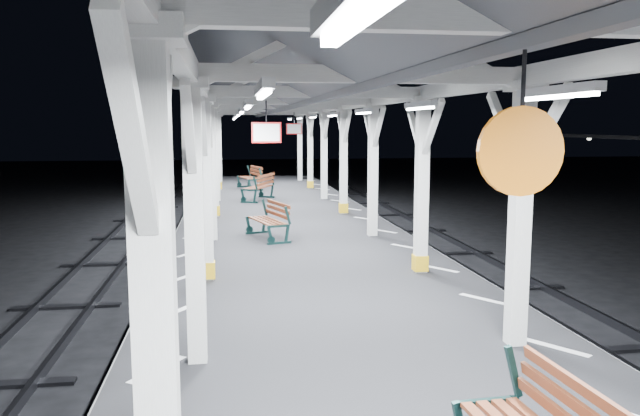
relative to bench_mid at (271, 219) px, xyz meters
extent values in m
plane|color=black|center=(0.57, -5.98, -1.48)|extent=(120.00, 120.00, 0.00)
cube|color=black|center=(0.57, -5.98, -0.98)|extent=(6.00, 50.00, 1.00)
cube|color=silver|center=(-1.88, -5.98, -0.48)|extent=(1.00, 48.00, 0.01)
cube|color=silver|center=(3.02, -5.98, -0.48)|extent=(1.00, 48.00, 0.01)
cube|color=#2D2D33|center=(-3.88, -5.98, -1.40)|extent=(0.08, 60.00, 0.16)
cube|color=#2D2D33|center=(5.02, -5.98, -1.40)|extent=(0.08, 60.00, 0.16)
cube|color=black|center=(5.57, -5.98, -1.45)|extent=(2.20, 0.22, 0.06)
cube|color=silver|center=(-1.43, -11.98, 1.12)|extent=(0.22, 0.22, 3.20)
cube|color=silver|center=(-1.43, -11.98, 2.78)|extent=(0.40, 0.40, 0.12)
cube|color=silver|center=(-1.43, -11.43, 2.27)|extent=(0.10, 0.99, 0.99)
cube|color=silver|center=(-1.43, -12.53, 2.27)|extent=(0.10, 0.99, 0.99)
cube|color=silver|center=(-1.43, -7.98, 1.12)|extent=(0.22, 0.22, 3.20)
cube|color=silver|center=(-1.43, -7.98, 2.78)|extent=(0.40, 0.40, 0.12)
cube|color=silver|center=(-1.43, -7.43, 2.27)|extent=(0.10, 0.99, 0.99)
cube|color=silver|center=(-1.43, -8.53, 2.27)|extent=(0.10, 0.99, 0.99)
cube|color=silver|center=(-1.43, -3.98, 1.12)|extent=(0.22, 0.22, 3.20)
cube|color=silver|center=(-1.43, -3.98, 2.78)|extent=(0.40, 0.40, 0.12)
cube|color=gold|center=(-1.43, -3.98, -0.30)|extent=(0.26, 0.26, 0.30)
cube|color=silver|center=(-1.43, -3.43, 2.27)|extent=(0.10, 0.99, 0.99)
cube|color=silver|center=(-1.43, -4.53, 2.27)|extent=(0.10, 0.99, 0.99)
cube|color=silver|center=(-1.43, 0.02, 1.12)|extent=(0.22, 0.22, 3.20)
cube|color=silver|center=(-1.43, 0.02, 2.78)|extent=(0.40, 0.40, 0.12)
cube|color=silver|center=(-1.43, 0.57, 2.27)|extent=(0.10, 0.99, 0.99)
cube|color=silver|center=(-1.43, -0.53, 2.27)|extent=(0.10, 0.99, 0.99)
cube|color=silver|center=(-1.43, 4.02, 1.12)|extent=(0.22, 0.22, 3.20)
cube|color=silver|center=(-1.43, 4.02, 2.78)|extent=(0.40, 0.40, 0.12)
cube|color=gold|center=(-1.43, 4.02, -0.30)|extent=(0.26, 0.26, 0.30)
cube|color=silver|center=(-1.43, 4.57, 2.27)|extent=(0.10, 0.99, 0.99)
cube|color=silver|center=(-1.43, 3.47, 2.27)|extent=(0.10, 0.99, 0.99)
cube|color=silver|center=(-1.43, 8.02, 1.12)|extent=(0.22, 0.22, 3.20)
cube|color=silver|center=(-1.43, 8.02, 2.78)|extent=(0.40, 0.40, 0.12)
cube|color=silver|center=(-1.43, 8.57, 2.27)|extent=(0.10, 0.99, 0.99)
cube|color=silver|center=(-1.43, 7.47, 2.27)|extent=(0.10, 0.99, 0.99)
cube|color=silver|center=(-1.43, 12.02, 1.12)|extent=(0.22, 0.22, 3.20)
cube|color=silver|center=(-1.43, 12.02, 2.78)|extent=(0.40, 0.40, 0.12)
cube|color=gold|center=(-1.43, 12.02, -0.30)|extent=(0.26, 0.26, 0.30)
cube|color=silver|center=(-1.43, 12.57, 2.27)|extent=(0.10, 0.99, 0.99)
cube|color=silver|center=(-1.43, 11.47, 2.27)|extent=(0.10, 0.99, 0.99)
cube|color=silver|center=(-1.43, 16.02, 1.12)|extent=(0.22, 0.22, 3.20)
cube|color=silver|center=(-1.43, 16.02, 2.78)|extent=(0.40, 0.40, 0.12)
cube|color=silver|center=(-1.43, 16.57, 2.27)|extent=(0.10, 0.99, 0.99)
cube|color=silver|center=(-1.43, 15.47, 2.27)|extent=(0.10, 0.99, 0.99)
cube|color=silver|center=(2.57, -7.98, 1.12)|extent=(0.22, 0.22, 3.20)
cube|color=silver|center=(2.57, -7.98, 2.78)|extent=(0.40, 0.40, 0.12)
cube|color=silver|center=(2.57, -7.43, 2.27)|extent=(0.10, 0.99, 0.99)
cube|color=silver|center=(2.57, -8.53, 2.27)|extent=(0.10, 0.99, 0.99)
cube|color=silver|center=(2.57, -3.98, 1.12)|extent=(0.22, 0.22, 3.20)
cube|color=silver|center=(2.57, -3.98, 2.78)|extent=(0.40, 0.40, 0.12)
cube|color=gold|center=(2.57, -3.98, -0.30)|extent=(0.26, 0.26, 0.30)
cube|color=silver|center=(2.57, -3.43, 2.27)|extent=(0.10, 0.99, 0.99)
cube|color=silver|center=(2.57, -4.53, 2.27)|extent=(0.10, 0.99, 0.99)
cube|color=silver|center=(2.57, 0.02, 1.12)|extent=(0.22, 0.22, 3.20)
cube|color=silver|center=(2.57, 0.02, 2.78)|extent=(0.40, 0.40, 0.12)
cube|color=silver|center=(2.57, 0.57, 2.27)|extent=(0.10, 0.99, 0.99)
cube|color=silver|center=(2.57, -0.53, 2.27)|extent=(0.10, 0.99, 0.99)
cube|color=silver|center=(2.57, 4.02, 1.12)|extent=(0.22, 0.22, 3.20)
cube|color=silver|center=(2.57, 4.02, 2.78)|extent=(0.40, 0.40, 0.12)
cube|color=gold|center=(2.57, 4.02, -0.30)|extent=(0.26, 0.26, 0.30)
cube|color=silver|center=(2.57, 4.57, 2.27)|extent=(0.10, 0.99, 0.99)
cube|color=silver|center=(2.57, 3.47, 2.27)|extent=(0.10, 0.99, 0.99)
cube|color=silver|center=(2.57, 8.02, 1.12)|extent=(0.22, 0.22, 3.20)
cube|color=silver|center=(2.57, 8.02, 2.78)|extent=(0.40, 0.40, 0.12)
cube|color=silver|center=(2.57, 8.57, 2.27)|extent=(0.10, 0.99, 0.99)
cube|color=silver|center=(2.57, 7.47, 2.27)|extent=(0.10, 0.99, 0.99)
cube|color=silver|center=(2.57, 12.02, 1.12)|extent=(0.22, 0.22, 3.20)
cube|color=silver|center=(2.57, 12.02, 2.78)|extent=(0.40, 0.40, 0.12)
cube|color=gold|center=(2.57, 12.02, -0.30)|extent=(0.26, 0.26, 0.30)
cube|color=silver|center=(2.57, 12.57, 2.27)|extent=(0.10, 0.99, 0.99)
cube|color=silver|center=(2.57, 11.47, 2.27)|extent=(0.10, 0.99, 0.99)
cube|color=silver|center=(2.57, 16.02, 1.12)|extent=(0.22, 0.22, 3.20)
cube|color=silver|center=(2.57, 16.02, 2.78)|extent=(0.40, 0.40, 0.12)
cube|color=silver|center=(2.57, 16.57, 2.27)|extent=(0.10, 0.99, 0.99)
cube|color=silver|center=(2.57, 15.47, 2.27)|extent=(0.10, 0.99, 0.99)
cube|color=silver|center=(-1.43, -5.98, 2.90)|extent=(0.18, 48.00, 0.24)
cube|color=silver|center=(2.57, -5.98, 2.90)|extent=(0.18, 48.00, 0.24)
cube|color=silver|center=(0.57, -11.98, 2.90)|extent=(4.20, 0.14, 0.20)
cube|color=silver|center=(0.57, -7.98, 2.90)|extent=(4.20, 0.14, 0.20)
cube|color=silver|center=(0.57, -3.98, 2.90)|extent=(4.20, 0.14, 0.20)
cube|color=silver|center=(0.57, 0.02, 2.90)|extent=(4.20, 0.14, 0.20)
cube|color=silver|center=(0.57, 4.02, 2.90)|extent=(4.20, 0.14, 0.20)
cube|color=silver|center=(0.57, 8.02, 2.90)|extent=(4.20, 0.14, 0.20)
cube|color=silver|center=(0.57, 12.02, 2.90)|extent=(4.20, 0.14, 0.20)
cube|color=silver|center=(0.57, 16.02, 2.90)|extent=(4.20, 0.14, 0.20)
cube|color=silver|center=(0.57, -5.98, 3.82)|extent=(0.16, 48.00, 0.20)
cube|color=#494B50|center=(-0.73, -5.98, 3.44)|extent=(2.80, 49.00, 1.45)
cube|color=#494B50|center=(1.87, -5.98, 3.44)|extent=(2.80, 49.00, 1.45)
cube|color=silver|center=(-0.73, -9.98, 2.62)|extent=(0.10, 1.35, 0.08)
cube|color=white|center=(-0.73, -9.98, 2.57)|extent=(0.05, 1.25, 0.05)
cube|color=silver|center=(-0.73, -5.98, 2.62)|extent=(0.10, 1.35, 0.08)
cube|color=white|center=(-0.73, -5.98, 2.57)|extent=(0.05, 1.25, 0.05)
cube|color=silver|center=(-0.73, -1.98, 2.62)|extent=(0.10, 1.35, 0.08)
cube|color=white|center=(-0.73, -1.98, 2.57)|extent=(0.05, 1.25, 0.05)
cube|color=silver|center=(-0.73, 2.02, 2.62)|extent=(0.10, 1.35, 0.08)
cube|color=white|center=(-0.73, 2.02, 2.57)|extent=(0.05, 1.25, 0.05)
cube|color=silver|center=(-0.73, 6.02, 2.62)|extent=(0.10, 1.35, 0.08)
cube|color=white|center=(-0.73, 6.02, 2.57)|extent=(0.05, 1.25, 0.05)
cube|color=silver|center=(-0.73, 10.02, 2.62)|extent=(0.10, 1.35, 0.08)
cube|color=white|center=(-0.73, 10.02, 2.57)|extent=(0.05, 1.25, 0.05)
cube|color=silver|center=(-0.73, 14.02, 2.62)|extent=(0.10, 1.35, 0.08)
cube|color=white|center=(-0.73, 14.02, 2.57)|extent=(0.05, 1.25, 0.05)
cube|color=silver|center=(1.87, -9.98, 2.62)|extent=(0.10, 1.35, 0.08)
cube|color=white|center=(1.87, -9.98, 2.57)|extent=(0.05, 1.25, 0.05)
cube|color=silver|center=(1.87, -5.98, 2.62)|extent=(0.10, 1.35, 0.08)
cube|color=white|center=(1.87, -5.98, 2.57)|extent=(0.05, 1.25, 0.05)
cube|color=silver|center=(1.87, -1.98, 2.62)|extent=(0.10, 1.35, 0.08)
cube|color=white|center=(1.87, -1.98, 2.57)|extent=(0.05, 1.25, 0.05)
cube|color=silver|center=(1.87, 2.02, 2.62)|extent=(0.10, 1.35, 0.08)
cube|color=white|center=(1.87, 2.02, 2.57)|extent=(0.05, 1.25, 0.05)
cube|color=silver|center=(1.87, 6.02, 2.62)|extent=(0.10, 1.35, 0.08)
cube|color=white|center=(1.87, 6.02, 2.57)|extent=(0.05, 1.25, 0.05)
cube|color=silver|center=(1.87, 10.02, 2.62)|extent=(0.10, 1.35, 0.08)
cube|color=white|center=(1.87, 10.02, 2.57)|extent=(0.05, 1.25, 0.05)
cube|color=silver|center=(1.87, 14.02, 2.62)|extent=(0.10, 1.35, 0.08)
cube|color=white|center=(1.87, 14.02, 2.57)|extent=(0.05, 1.25, 0.05)
cylinder|color=black|center=(0.57, -11.98, 2.57)|extent=(0.02, 0.02, 0.30)
cylinder|color=#D0650B|center=(0.57, -11.98, 2.17)|extent=(0.50, 0.04, 0.50)
cylinder|color=black|center=(-0.38, -4.64, 2.54)|extent=(0.02, 0.02, 0.36)
cube|color=red|center=(-0.38, -4.64, 2.18)|extent=(0.50, 0.03, 0.35)
cube|color=white|center=(-0.38, -4.64, 2.18)|extent=(0.44, 0.04, 0.29)
cylinder|color=black|center=(1.13, 5.06, 2.54)|extent=(0.02, 0.02, 0.36)
cube|color=red|center=(1.13, 5.06, 2.18)|extent=(0.50, 0.03, 0.35)
cube|color=white|center=(1.13, 5.06, 2.18)|extent=(0.44, 0.05, 0.29)
cube|color=black|center=(14.57, 16.02, 0.17)|extent=(0.20, 0.20, 3.30)
sphere|color=silver|center=(14.57, 10.02, 1.74)|extent=(0.20, 0.20, 0.20)
sphere|color=silver|center=(14.57, 16.02, 1.74)|extent=(0.20, 0.20, 0.20)
cube|color=#112D2C|center=(1.34, -10.46, 0.23)|extent=(0.18, 0.06, 0.47)
cube|color=#632C17|center=(1.45, -11.30, 0.28)|extent=(0.14, 1.62, 0.10)
cube|color=#632C17|center=(1.48, -11.30, 0.42)|extent=(0.14, 1.62, 0.10)
cube|color=#112D2C|center=(0.13, -0.80, -0.45)|extent=(0.59, 0.23, 0.06)
cube|color=#112D2C|center=(-0.08, -0.86, -0.25)|extent=(0.16, 0.09, 0.46)
cube|color=#112D2C|center=(0.33, -0.74, -0.25)|extent=(0.15, 0.09, 0.46)
cube|color=#112D2C|center=(0.35, -0.73, 0.19)|extent=(0.17, 0.09, 0.44)
cube|color=#112D2C|center=(-0.32, 0.74, -0.45)|extent=(0.59, 0.23, 0.06)
cube|color=#112D2C|center=(-0.53, 0.68, -0.25)|extent=(0.16, 0.09, 0.46)
cube|color=#112D2C|center=(-0.13, 0.80, -0.25)|extent=(0.15, 0.09, 0.46)
cube|color=#112D2C|center=(-0.11, 0.80, 0.19)|extent=(0.17, 0.09, 0.44)
cube|color=#632C17|center=(-0.28, -0.08, -0.03)|extent=(0.52, 1.49, 0.04)
cube|color=#632C17|center=(-0.16, -0.05, -0.03)|extent=(0.52, 1.49, 0.04)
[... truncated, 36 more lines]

